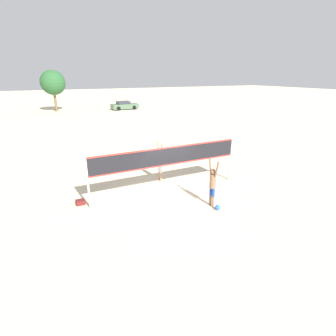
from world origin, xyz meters
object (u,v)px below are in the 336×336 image
Objects in this scene: gear_bag at (80,202)px; parked_car_mid at (124,106)px; volleyball_net at (168,159)px; tree_left_cluster at (53,83)px; player_blocker at (160,161)px; player_spiker at (213,182)px; volleyball at (218,207)px.

parked_car_mid is at bearing 69.50° from gear_bag.
gear_bag is at bearing 172.02° from volleyball_net.
volleyball_net is 1.24× the size of tree_left_cluster.
player_blocker is 0.35× the size of tree_left_cluster.
parked_car_mid is (7.54, 31.05, -0.51)m from player_blocker.
tree_left_cluster reaches higher than player_blocker.
volleyball is (0.02, -0.44, -1.04)m from player_spiker.
gear_bag is at bearing -92.57° from tree_left_cluster.
volleyball_net is 33.57m from parked_car_mid.
parked_car_mid is at bearing 76.52° from volleyball_net.
volleyball is at bearing -30.98° from gear_bag.
player_spiker is 0.49× the size of parked_car_mid.
tree_left_cluster is (-2.61, 35.00, 2.60)m from volleyball_net.
volleyball_net is at bearing -85.73° from tree_left_cluster.
parked_car_mid is 11.33m from tree_left_cluster.
player_blocker is (0.28, 1.58, -0.61)m from volleyball_net.
player_spiker reaches higher than volleyball.
player_blocker is at bearing 80.03° from volleyball_net.
player_blocker is at bearing -105.44° from parked_car_mid.
volleyball_net reaches higher than gear_bag.
volleyball is (0.86, -4.18, -1.02)m from player_blocker.
volleyball_net is at bearing 113.66° from volleyball.
volleyball is 0.59× the size of gear_bag.
player_spiker is at bearing -84.26° from tree_left_cluster.
parked_car_mid is (6.70, 34.78, -0.53)m from player_spiker.
gear_bag is at bearing -77.36° from player_blocker.
gear_bag is (-4.44, -1.00, -1.03)m from player_blocker.
tree_left_cluster is (-3.75, 37.60, 4.23)m from volleyball.
player_spiker is (1.12, -2.16, -0.59)m from volleyball_net.
player_spiker is at bearing 92.14° from volleyball.
tree_left_cluster is at bearing 87.43° from gear_bag.
parked_car_mid is 0.71× the size of tree_left_cluster.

